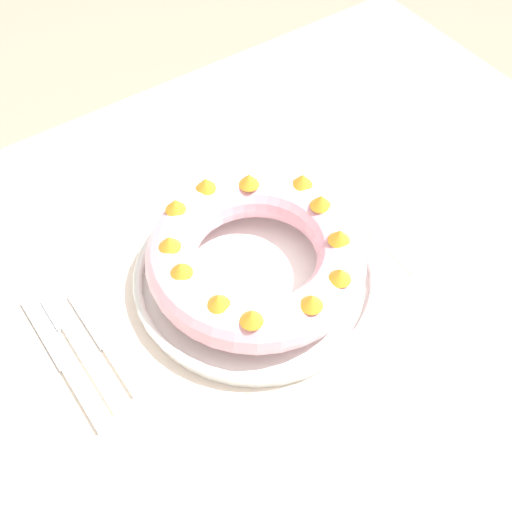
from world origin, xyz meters
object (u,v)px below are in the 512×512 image
(cake_knife, at_px, (110,348))
(napkin, at_px, (425,230))
(bundt_cake, at_px, (256,255))
(serving_knife, at_px, (69,370))
(fork, at_px, (76,343))
(serving_dish, at_px, (256,278))

(cake_knife, distance_m, napkin, 0.45)
(bundt_cake, height_order, serving_knife, bundt_cake)
(fork, bearing_deg, bundt_cake, -7.81)
(bundt_cake, relative_size, fork, 1.41)
(cake_knife, bearing_deg, serving_dish, 0.17)
(fork, bearing_deg, serving_knife, -123.48)
(serving_dish, xyz_separation_m, serving_knife, (-0.25, 0.02, -0.01))
(bundt_cake, bearing_deg, napkin, -12.69)
(serving_dish, relative_size, bundt_cake, 1.15)
(bundt_cake, bearing_deg, serving_knife, 175.79)
(cake_knife, bearing_deg, bundt_cake, 0.16)
(bundt_cake, relative_size, napkin, 2.03)
(serving_knife, relative_size, cake_knife, 1.23)
(serving_dish, bearing_deg, cake_knife, 174.69)
(serving_knife, bearing_deg, bundt_cake, -0.02)
(serving_dish, distance_m, cake_knife, 0.20)
(serving_dish, height_order, bundt_cake, bundt_cake)
(fork, height_order, serving_knife, serving_knife)
(fork, distance_m, cake_knife, 0.04)
(bundt_cake, bearing_deg, fork, 168.10)
(cake_knife, height_order, napkin, cake_knife)
(bundt_cake, xyz_separation_m, serving_knife, (-0.25, 0.02, -0.06))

